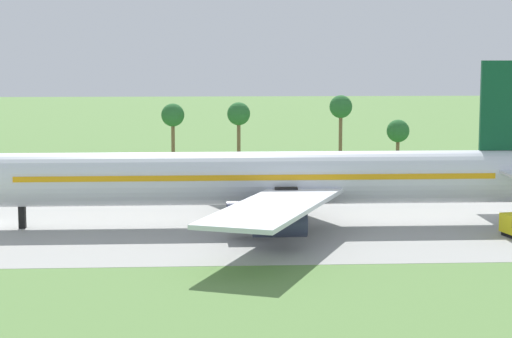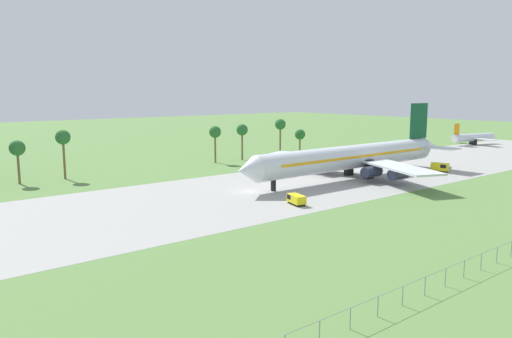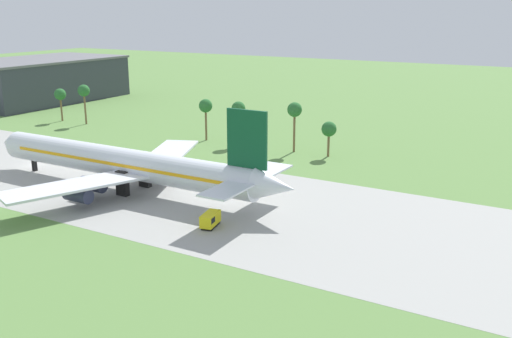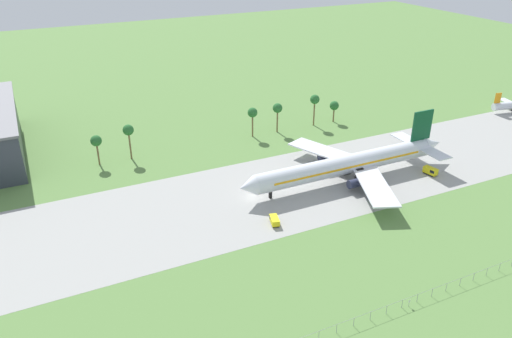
# 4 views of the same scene
# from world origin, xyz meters

# --- Properties ---
(ground_plane) EXTENTS (600.00, 600.00, 0.00)m
(ground_plane) POSITION_xyz_m (0.00, 0.00, 0.00)
(ground_plane) COLOR #5B8442
(taxiway_strip) EXTENTS (320.00, 44.00, 0.02)m
(taxiway_strip) POSITION_xyz_m (0.00, 0.00, 0.01)
(taxiway_strip) COLOR #9E9E99
(taxiway_strip) RESTS_ON ground_plane
(jet_airliner) EXTENTS (72.53, 51.85, 18.13)m
(jet_airliner) POSITION_xyz_m (31.46, -2.80, 5.28)
(jet_airliner) COLOR silver
(jet_airliner) RESTS_ON ground_plane
(baggage_tug) EXTENTS (2.85, 4.72, 2.35)m
(baggage_tug) POSITION_xyz_m (56.43, -11.32, 1.27)
(baggage_tug) COLOR black
(baggage_tug) RESTS_ON ground_plane
(catering_van) EXTENTS (3.05, 4.66, 1.92)m
(catering_van) POSITION_xyz_m (-0.85, -15.29, 1.06)
(catering_van) COLOR black
(catering_van) RESTS_ON ground_plane
(perimeter_fence) EXTENTS (80.10, 0.10, 2.10)m
(perimeter_fence) POSITION_xyz_m (0.00, -55.00, 1.45)
(perimeter_fence) COLOR gray
(perimeter_fence) RESTS_ON ground_plane
(no_stopping_sign) EXTENTS (0.44, 0.08, 1.68)m
(no_stopping_sign) POSITION_xyz_m (9.57, -55.31, 1.05)
(no_stopping_sign) COLOR gray
(no_stopping_sign) RESTS_ON ground_plane
(palm_tree_row) EXTENTS (94.38, 3.60, 12.36)m
(palm_tree_row) POSITION_xyz_m (14.64, 41.07, 8.88)
(palm_tree_row) COLOR brown
(palm_tree_row) RESTS_ON ground_plane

